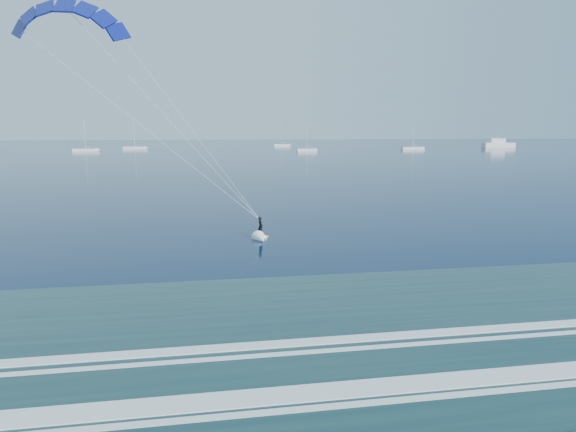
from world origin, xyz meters
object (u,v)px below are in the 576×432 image
at_px(kitesurfer_rig, 165,117).
at_px(motor_yacht, 498,144).
at_px(sailboat_3, 307,150).
at_px(sailboat_4, 282,145).
at_px(sailboat_5, 413,148).
at_px(sailboat_2, 135,148).
at_px(sailboat_1, 86,150).

xyz_separation_m(kitesurfer_rig, motor_yacht, (146.60, 192.50, -7.72)).
relative_size(sailboat_3, sailboat_4, 0.96).
bearing_deg(motor_yacht, sailboat_3, -162.82).
distance_m(kitesurfer_rig, sailboat_5, 196.44).
bearing_deg(sailboat_2, sailboat_3, -28.20).
height_order(motor_yacht, sailboat_4, sailboat_4).
relative_size(kitesurfer_rig, sailboat_4, 1.70).
bearing_deg(sailboat_1, sailboat_3, -9.85).
relative_size(sailboat_2, sailboat_5, 1.01).
height_order(kitesurfer_rig, sailboat_3, kitesurfer_rig).
bearing_deg(sailboat_1, sailboat_5, -1.49).
bearing_deg(sailboat_1, sailboat_2, 54.28).
distance_m(motor_yacht, sailboat_2, 172.24).
bearing_deg(sailboat_4, sailboat_1, -150.29).
height_order(kitesurfer_rig, sailboat_5, kitesurfer_rig).
height_order(kitesurfer_rig, sailboat_2, kitesurfer_rig).
xyz_separation_m(sailboat_2, sailboat_3, (69.98, -37.52, -0.01)).
distance_m(sailboat_1, sailboat_5, 135.63).
relative_size(motor_yacht, sailboat_1, 1.22).
bearing_deg(sailboat_3, sailboat_2, 151.80).
xyz_separation_m(kitesurfer_rig, sailboat_5, (93.82, 172.37, -8.76)).
relative_size(kitesurfer_rig, sailboat_3, 1.77).
height_order(sailboat_4, sailboat_5, sailboat_5).
height_order(sailboat_1, sailboat_4, sailboat_1).
distance_m(kitesurfer_rig, sailboat_4, 229.87).
distance_m(kitesurfer_rig, sailboat_2, 200.27).
xyz_separation_m(motor_yacht, sailboat_1, (-188.36, -16.62, -1.04)).
height_order(sailboat_2, sailboat_4, sailboat_2).
relative_size(kitesurfer_rig, motor_yacht, 1.21).
distance_m(motor_yacht, sailboat_1, 189.09).
bearing_deg(sailboat_2, sailboat_5, -12.32).
bearing_deg(kitesurfer_rig, motor_yacht, 52.71).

